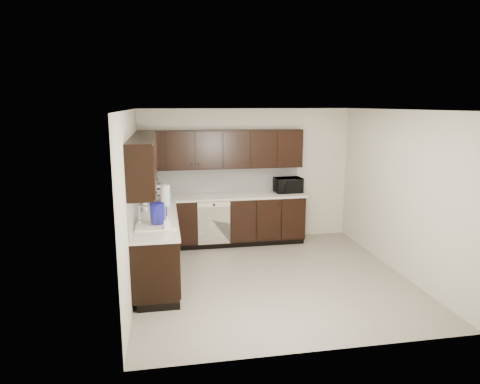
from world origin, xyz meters
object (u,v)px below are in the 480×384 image
microwave (288,185)px  storage_bin (156,197)px  blue_pitcher (157,214)px  toaster_oven (153,191)px  sink (156,227)px

microwave → storage_bin: 2.47m
microwave → blue_pitcher: 3.02m
storage_bin → blue_pitcher: size_ratio=1.43×
toaster_oven → storage_bin: toaster_oven is taller
storage_bin → blue_pitcher: bearing=-88.6°
storage_bin → blue_pitcher: blue_pitcher is taller
sink → blue_pitcher: (0.03, -0.08, 0.21)m
toaster_oven → blue_pitcher: blue_pitcher is taller
storage_bin → microwave: bearing=9.1°
toaster_oven → storage_bin: size_ratio=0.84×
sink → blue_pitcher: size_ratio=2.69×
sink → blue_pitcher: bearing=-71.0°
toaster_oven → blue_pitcher: 1.86m
microwave → storage_bin: bearing=-174.0°
sink → storage_bin: bearing=90.3°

